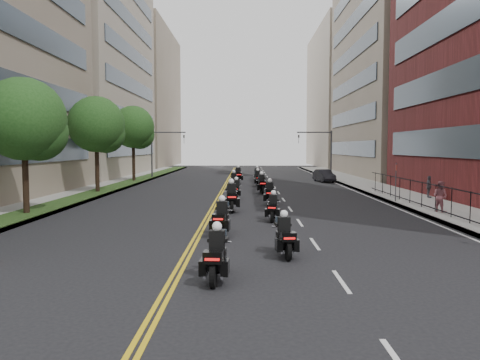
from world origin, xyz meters
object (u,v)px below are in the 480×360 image
(parked_sedan, at_px, (324,176))
(motorcycle_6, at_px, (236,190))
(motorcycle_1, at_px, (285,238))
(motorcycle_8, at_px, (234,182))
(motorcycle_2, at_px, (222,220))
(motorcycle_11, at_px, (257,175))
(motorcycle_0, at_px, (217,258))
(pedestrian_b, at_px, (440,196))
(pedestrian_c, at_px, (429,187))
(motorcycle_3, at_px, (273,209))
(motorcycle_5, at_px, (270,194))
(motorcycle_7, at_px, (262,185))
(motorcycle_9, at_px, (258,179))
(motorcycle_10, at_px, (238,176))
(motorcycle_4, at_px, (231,199))

(parked_sedan, bearing_deg, motorcycle_6, -127.89)
(motorcycle_1, bearing_deg, motorcycle_8, 89.74)
(motorcycle_2, xyz_separation_m, motorcycle_11, (2.26, 31.77, -0.02))
(motorcycle_0, height_order, pedestrian_b, pedestrian_b)
(pedestrian_b, bearing_deg, pedestrian_c, -48.52)
(motorcycle_2, xyz_separation_m, motorcycle_3, (2.38, 3.97, -0.06))
(motorcycle_5, bearing_deg, pedestrian_b, -21.31)
(motorcycle_0, relative_size, motorcycle_8, 0.96)
(motorcycle_7, bearing_deg, motorcycle_6, -120.47)
(motorcycle_1, height_order, parked_sedan, motorcycle_1)
(motorcycle_5, relative_size, pedestrian_b, 1.36)
(motorcycle_3, relative_size, motorcycle_5, 0.90)
(motorcycle_9, relative_size, pedestrian_c, 1.51)
(motorcycle_6, distance_m, parked_sedan, 18.64)
(motorcycle_0, distance_m, pedestrian_c, 24.24)
(motorcycle_10, bearing_deg, motorcycle_2, -95.50)
(motorcycle_9, bearing_deg, motorcycle_11, 84.41)
(motorcycle_6, height_order, pedestrian_b, pedestrian_b)
(motorcycle_11, xyz_separation_m, pedestrian_b, (9.42, -25.48, 0.35))
(motorcycle_6, xyz_separation_m, pedestrian_c, (13.53, -0.40, 0.29))
(motorcycle_7, bearing_deg, motorcycle_0, -98.17)
(motorcycle_5, xyz_separation_m, motorcycle_11, (-0.29, 21.34, -0.02))
(motorcycle_1, height_order, motorcycle_8, motorcycle_8)
(motorcycle_7, distance_m, parked_sedan, 14.37)
(motorcycle_6, bearing_deg, motorcycle_0, -86.72)
(motorcycle_6, bearing_deg, motorcycle_7, 66.43)
(motorcycle_3, height_order, parked_sedan, motorcycle_3)
(motorcycle_3, distance_m, pedestrian_c, 14.87)
(motorcycle_2, relative_size, motorcycle_9, 0.99)
(motorcycle_7, bearing_deg, motorcycle_10, 97.38)
(motorcycle_5, bearing_deg, motorcycle_0, -94.72)
(pedestrian_b, distance_m, pedestrian_c, 7.47)
(motorcycle_5, xyz_separation_m, motorcycle_6, (-2.23, 3.41, -0.05))
(motorcycle_2, xyz_separation_m, motorcycle_9, (2.12, 24.52, 0.00))
(motorcycle_5, xyz_separation_m, motorcycle_7, (-0.28, 7.21, 0.03))
(motorcycle_10, bearing_deg, motorcycle_4, -95.15)
(pedestrian_c, bearing_deg, motorcycle_8, 72.74)
(motorcycle_2, height_order, motorcycle_10, motorcycle_10)
(motorcycle_1, height_order, motorcycle_11, motorcycle_11)
(motorcycle_10, bearing_deg, motorcycle_0, -95.08)
(motorcycle_8, relative_size, motorcycle_9, 1.01)
(motorcycle_1, bearing_deg, motorcycle_5, 83.33)
(motorcycle_3, xyz_separation_m, pedestrian_c, (11.46, 9.47, 0.31))
(motorcycle_6, bearing_deg, motorcycle_3, -74.59)
(motorcycle_4, xyz_separation_m, motorcycle_6, (0.13, 6.51, -0.12))
(motorcycle_3, height_order, motorcycle_8, motorcycle_8)
(motorcycle_8, relative_size, pedestrian_b, 1.37)
(motorcycle_4, relative_size, parked_sedan, 0.64)
(motorcycle_0, distance_m, motorcycle_1, 3.63)
(motorcycle_2, height_order, motorcycle_9, motorcycle_9)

